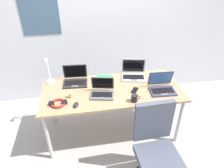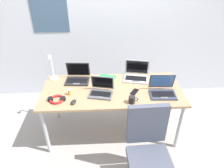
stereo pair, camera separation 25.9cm
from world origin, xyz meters
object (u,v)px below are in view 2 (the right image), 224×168
(laptop_center, at_px, (163,90))
(laptop_far_corner, at_px, (136,75))
(desk_lamp, at_px, (51,67))
(office_chair, at_px, (148,158))
(computer_mouse, at_px, (73,102))
(headphones, at_px, (57,99))
(paper_folder_near_mouse, at_px, (106,80))
(coffee_mug, at_px, (132,100))
(book_stack, at_px, (165,80))
(laptop_mid_desk, at_px, (78,78))
(cell_phone, at_px, (135,92))
(pill_bottle, at_px, (69,92))
(laptop_front_right, at_px, (101,91))

(laptop_center, xyz_separation_m, laptop_far_corner, (-0.27, 0.39, 0.00))
(desk_lamp, height_order, office_chair, desk_lamp)
(desk_lamp, height_order, computer_mouse, desk_lamp)
(desk_lamp, bearing_deg, headphones, -74.99)
(paper_folder_near_mouse, bearing_deg, coffee_mug, -60.79)
(book_stack, bearing_deg, laptop_center, -110.97)
(laptop_mid_desk, distance_m, laptop_far_corner, 0.81)
(laptop_far_corner, bearing_deg, laptop_center, -55.22)
(laptop_mid_desk, xyz_separation_m, office_chair, (0.80, -1.06, -0.39))
(paper_folder_near_mouse, height_order, coffee_mug, coffee_mug)
(desk_lamp, distance_m, cell_phone, 1.16)
(cell_phone, bearing_deg, laptop_far_corner, 111.50)
(pill_bottle, bearing_deg, laptop_mid_desk, 78.51)
(cell_phone, distance_m, pill_bottle, 0.81)
(laptop_far_corner, bearing_deg, laptop_mid_desk, -178.63)
(laptop_front_right, bearing_deg, headphones, -168.05)
(cell_phone, bearing_deg, headphones, -139.56)
(cell_phone, xyz_separation_m, office_chair, (0.06, -0.74, -0.35))
(pill_bottle, bearing_deg, headphones, -142.16)
(pill_bottle, relative_size, coffee_mug, 0.70)
(cell_phone, bearing_deg, computer_mouse, -132.73)
(laptop_front_right, height_order, cell_phone, laptop_front_right)
(laptop_mid_desk, distance_m, cell_phone, 0.81)
(laptop_center, xyz_separation_m, book_stack, (0.11, 0.28, -0.02))
(laptop_center, bearing_deg, computer_mouse, -172.58)
(cell_phone, distance_m, book_stack, 0.51)
(headphones, bearing_deg, office_chair, -31.26)
(cell_phone, bearing_deg, book_stack, 60.80)
(computer_mouse, distance_m, coffee_mug, 0.69)
(office_chair, bearing_deg, laptop_center, 67.67)
(headphones, distance_m, pill_bottle, 0.18)
(laptop_front_right, bearing_deg, pill_bottle, -179.45)
(desk_lamp, bearing_deg, coffee_mug, -29.33)
(laptop_mid_desk, height_order, paper_folder_near_mouse, laptop_mid_desk)
(laptop_far_corner, relative_size, pill_bottle, 4.80)
(laptop_far_corner, distance_m, book_stack, 0.40)
(book_stack, height_order, coffee_mug, coffee_mug)
(laptop_far_corner, relative_size, coffee_mug, 3.35)
(coffee_mug, bearing_deg, paper_folder_near_mouse, 119.21)
(headphones, bearing_deg, pill_bottle, 37.84)
(paper_folder_near_mouse, bearing_deg, laptop_front_right, -102.12)
(desk_lamp, bearing_deg, laptop_front_right, -29.08)
(laptop_center, height_order, office_chair, same)
(computer_mouse, distance_m, paper_folder_near_mouse, 0.63)
(laptop_center, xyz_separation_m, cell_phone, (-0.34, 0.05, -0.04))
(laptop_mid_desk, distance_m, book_stack, 1.20)
(laptop_center, bearing_deg, book_stack, 69.03)
(desk_lamp, relative_size, book_stack, 1.98)
(laptop_center, height_order, computer_mouse, laptop_center)
(desk_lamp, relative_size, laptop_mid_desk, 1.20)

